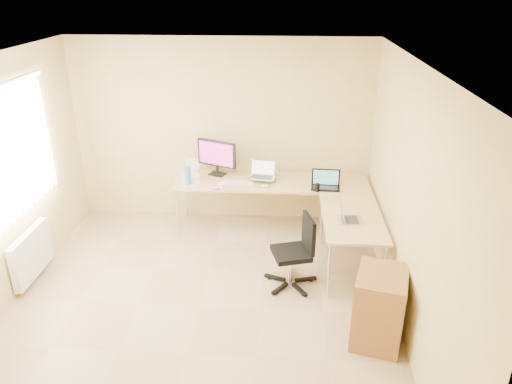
# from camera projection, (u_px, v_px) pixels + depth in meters

# --- Properties ---
(floor) EXTENTS (4.50, 4.50, 0.00)m
(floor) POSITION_uv_depth(u_px,v_px,m) (200.00, 307.00, 5.26)
(floor) COLOR #A28161
(floor) RESTS_ON ground
(ceiling) EXTENTS (4.50, 4.50, 0.00)m
(ceiling) POSITION_uv_depth(u_px,v_px,m) (185.00, 64.00, 4.20)
(ceiling) COLOR white
(ceiling) RESTS_ON ground
(wall_back) EXTENTS (4.50, 0.00, 4.50)m
(wall_back) POSITION_uv_depth(u_px,v_px,m) (222.00, 132.00, 6.78)
(wall_back) COLOR tan
(wall_back) RESTS_ON ground
(wall_front) EXTENTS (4.50, 0.00, 4.50)m
(wall_front) POSITION_uv_depth(u_px,v_px,m) (120.00, 369.00, 2.68)
(wall_front) COLOR tan
(wall_front) RESTS_ON ground
(wall_right) EXTENTS (0.00, 4.50, 4.50)m
(wall_right) POSITION_uv_depth(u_px,v_px,m) (410.00, 205.00, 4.61)
(wall_right) COLOR tan
(wall_right) RESTS_ON ground
(desk_main) EXTENTS (2.65, 0.70, 0.73)m
(desk_main) POSITION_uv_depth(u_px,v_px,m) (272.00, 205.00, 6.76)
(desk_main) COLOR tan
(desk_main) RESTS_ON ground
(desk_return) EXTENTS (0.70, 1.30, 0.73)m
(desk_return) POSITION_uv_depth(u_px,v_px,m) (350.00, 243.00, 5.79)
(desk_return) COLOR tan
(desk_return) RESTS_ON ground
(monitor) EXTENTS (0.62, 0.41, 0.51)m
(monitor) POSITION_uv_depth(u_px,v_px,m) (217.00, 158.00, 6.73)
(monitor) COLOR black
(monitor) RESTS_ON desk_main
(book_stack) EXTENTS (0.24, 0.32, 0.05)m
(book_stack) POSITION_uv_depth(u_px,v_px,m) (266.00, 176.00, 6.71)
(book_stack) COLOR #2A726D
(book_stack) RESTS_ON desk_main
(laptop_center) EXTENTS (0.39, 0.32, 0.23)m
(laptop_center) POSITION_uv_depth(u_px,v_px,m) (262.00, 170.00, 6.54)
(laptop_center) COLOR #ABABAB
(laptop_center) RESTS_ON desk_main
(laptop_black) EXTENTS (0.39, 0.30, 0.24)m
(laptop_black) POSITION_uv_depth(u_px,v_px,m) (326.00, 180.00, 6.35)
(laptop_black) COLOR black
(laptop_black) RESTS_ON desk_main
(keyboard) EXTENTS (0.41, 0.13, 0.02)m
(keyboard) POSITION_uv_depth(u_px,v_px,m) (239.00, 182.00, 6.56)
(keyboard) COLOR silver
(keyboard) RESTS_ON desk_main
(mouse) EXTENTS (0.11, 0.08, 0.04)m
(mouse) POSITION_uv_depth(u_px,v_px,m) (265.00, 186.00, 6.42)
(mouse) COLOR silver
(mouse) RESTS_ON desk_main
(mug) EXTENTS (0.10, 0.10, 0.09)m
(mug) POSITION_uv_depth(u_px,v_px,m) (222.00, 186.00, 6.35)
(mug) COLOR white
(mug) RESTS_ON desk_main
(cd_stack) EXTENTS (0.17, 0.17, 0.03)m
(cd_stack) POSITION_uv_depth(u_px,v_px,m) (215.00, 188.00, 6.37)
(cd_stack) COLOR silver
(cd_stack) RESTS_ON desk_main
(water_bottle) EXTENTS (0.08, 0.08, 0.26)m
(water_bottle) POSITION_uv_depth(u_px,v_px,m) (188.00, 176.00, 6.45)
(water_bottle) COLOR #3E68B8
(water_bottle) RESTS_ON desk_main
(papers) EXTENTS (0.27, 0.33, 0.01)m
(papers) POSITION_uv_depth(u_px,v_px,m) (192.00, 183.00, 6.56)
(papers) COLOR silver
(papers) RESTS_ON desk_main
(white_box) EXTENTS (0.29, 0.24, 0.09)m
(white_box) POSITION_uv_depth(u_px,v_px,m) (190.00, 178.00, 6.60)
(white_box) COLOR silver
(white_box) RESTS_ON desk_main
(desk_fan) EXTENTS (0.23, 0.23, 0.24)m
(desk_fan) POSITION_uv_depth(u_px,v_px,m) (193.00, 168.00, 6.74)
(desk_fan) COLOR white
(desk_fan) RESTS_ON desk_main
(black_cup) EXTENTS (0.07, 0.07, 0.11)m
(black_cup) POSITION_uv_depth(u_px,v_px,m) (317.00, 187.00, 6.28)
(black_cup) COLOR black
(black_cup) RESTS_ON desk_main
(laptop_return) EXTENTS (0.33, 0.26, 0.21)m
(laptop_return) POSITION_uv_depth(u_px,v_px,m) (350.00, 213.00, 5.49)
(laptop_return) COLOR silver
(laptop_return) RESTS_ON desk_return
(office_chair) EXTENTS (0.65, 0.65, 0.87)m
(office_chair) POSITION_uv_depth(u_px,v_px,m) (291.00, 247.00, 5.45)
(office_chair) COLOR black
(office_chair) RESTS_ON ground
(cabinet) EXTENTS (0.59, 0.67, 0.79)m
(cabinet) POSITION_uv_depth(u_px,v_px,m) (379.00, 309.00, 4.65)
(cabinet) COLOR #A55931
(cabinet) RESTS_ON ground
(radiator) EXTENTS (0.09, 0.80, 0.55)m
(radiator) POSITION_uv_depth(u_px,v_px,m) (31.00, 254.00, 5.60)
(radiator) COLOR white
(radiator) RESTS_ON ground
(window) EXTENTS (0.10, 1.80, 1.40)m
(window) POSITION_uv_depth(u_px,v_px,m) (8.00, 157.00, 5.11)
(window) COLOR white
(window) RESTS_ON wall_left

